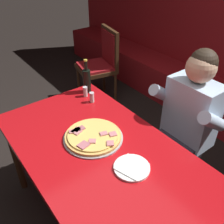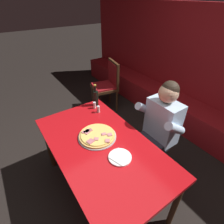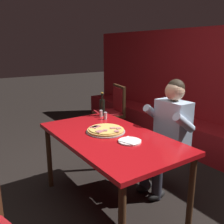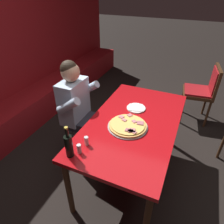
# 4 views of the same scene
# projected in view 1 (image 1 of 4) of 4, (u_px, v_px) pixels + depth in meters

# --- Properties ---
(ground_plane) EXTENTS (24.00, 24.00, 0.00)m
(ground_plane) POSITION_uv_depth(u_px,v_px,m) (103.00, 220.00, 2.00)
(ground_plane) COLOR black
(main_dining_table) EXTENTS (1.53, 0.86, 0.77)m
(main_dining_table) POSITION_uv_depth(u_px,v_px,m) (100.00, 158.00, 1.61)
(main_dining_table) COLOR #422816
(main_dining_table) RESTS_ON ground_plane
(pizza) EXTENTS (0.39, 0.39, 0.05)m
(pizza) POSITION_uv_depth(u_px,v_px,m) (93.00, 136.00, 1.64)
(pizza) COLOR #9E9EA3
(pizza) RESTS_ON main_dining_table
(plate_white_paper) EXTENTS (0.21, 0.21, 0.02)m
(plate_white_paper) POSITION_uv_depth(u_px,v_px,m) (132.00, 167.00, 1.42)
(plate_white_paper) COLOR white
(plate_white_paper) RESTS_ON main_dining_table
(beer_bottle) EXTENTS (0.07, 0.07, 0.29)m
(beer_bottle) POSITION_uv_depth(u_px,v_px,m) (87.00, 80.00, 2.09)
(beer_bottle) COLOR black
(beer_bottle) RESTS_ON main_dining_table
(shaker_parmesan) EXTENTS (0.04, 0.04, 0.09)m
(shaker_parmesan) POSITION_uv_depth(u_px,v_px,m) (85.00, 92.00, 2.07)
(shaker_parmesan) COLOR silver
(shaker_parmesan) RESTS_ON main_dining_table
(shaker_oregano) EXTENTS (0.04, 0.04, 0.09)m
(shaker_oregano) POSITION_uv_depth(u_px,v_px,m) (92.00, 98.00, 2.00)
(shaker_oregano) COLOR silver
(shaker_oregano) RESTS_ON main_dining_table
(diner_seated_blue_shirt) EXTENTS (0.53, 0.53, 1.27)m
(diner_seated_blue_shirt) POSITION_uv_depth(u_px,v_px,m) (182.00, 124.00, 1.89)
(diner_seated_blue_shirt) COLOR black
(diner_seated_blue_shirt) RESTS_ON ground_plane
(dining_chair_by_booth) EXTENTS (0.52, 0.52, 0.97)m
(dining_chair_by_booth) POSITION_uv_depth(u_px,v_px,m) (101.00, 61.00, 3.20)
(dining_chair_by_booth) COLOR #422816
(dining_chair_by_booth) RESTS_ON ground_plane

